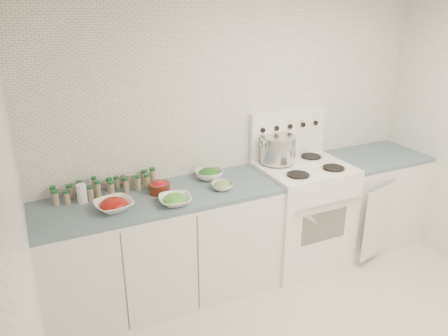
{
  "coord_description": "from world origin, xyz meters",
  "views": [
    {
      "loc": [
        -1.67,
        -1.71,
        2.29
      ],
      "look_at": [
        -0.31,
        1.14,
        1.06
      ],
      "focal_mm": 35.0,
      "sensor_mm": 36.0,
      "label": 1
    }
  ],
  "objects_px": {
    "bowl_tomato": "(114,205)",
    "bowl_snowpea": "(175,200)",
    "stock_pot": "(278,148)",
    "stove": "(301,210)"
  },
  "relations": [
    {
      "from": "bowl_tomato",
      "to": "bowl_snowpea",
      "type": "xyz_separation_m",
      "value": [
        0.42,
        -0.1,
        -0.0
      ]
    },
    {
      "from": "stove",
      "to": "bowl_snowpea",
      "type": "xyz_separation_m",
      "value": [
        -1.24,
        -0.17,
        0.44
      ]
    },
    {
      "from": "stock_pot",
      "to": "bowl_tomato",
      "type": "height_order",
      "value": "stock_pot"
    },
    {
      "from": "bowl_tomato",
      "to": "bowl_snowpea",
      "type": "distance_m",
      "value": 0.43
    },
    {
      "from": "stock_pot",
      "to": "bowl_snowpea",
      "type": "xyz_separation_m",
      "value": [
        -1.06,
        -0.33,
        -0.14
      ]
    },
    {
      "from": "stock_pot",
      "to": "bowl_tomato",
      "type": "relative_size",
      "value": 1.08
    },
    {
      "from": "stock_pot",
      "to": "bowl_snowpea",
      "type": "distance_m",
      "value": 1.12
    },
    {
      "from": "bowl_tomato",
      "to": "bowl_snowpea",
      "type": "bearing_deg",
      "value": -13.18
    },
    {
      "from": "bowl_tomato",
      "to": "bowl_snowpea",
      "type": "height_order",
      "value": "bowl_tomato"
    },
    {
      "from": "stove",
      "to": "bowl_tomato",
      "type": "xyz_separation_m",
      "value": [
        -1.66,
        -0.07,
        0.44
      ]
    }
  ]
}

